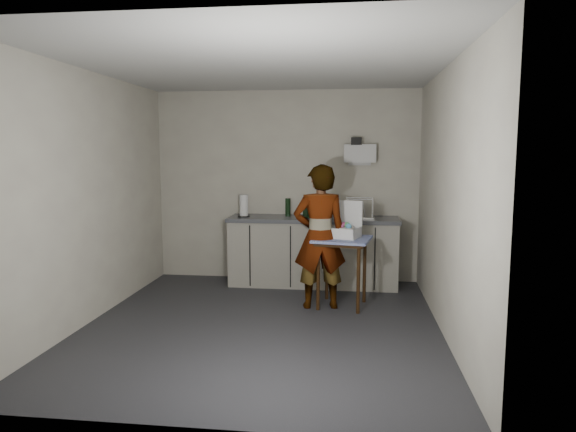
# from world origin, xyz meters

# --- Properties ---
(ground) EXTENTS (4.00, 4.00, 0.00)m
(ground) POSITION_xyz_m (0.00, 0.00, 0.00)
(ground) COLOR #26252A
(ground) RESTS_ON ground
(wall_back) EXTENTS (3.60, 0.02, 2.60)m
(wall_back) POSITION_xyz_m (0.00, 1.99, 1.30)
(wall_back) COLOR beige
(wall_back) RESTS_ON ground
(wall_right) EXTENTS (0.02, 4.00, 2.60)m
(wall_right) POSITION_xyz_m (1.79, 0.00, 1.30)
(wall_right) COLOR beige
(wall_right) RESTS_ON ground
(wall_left) EXTENTS (0.02, 4.00, 2.60)m
(wall_left) POSITION_xyz_m (-1.79, 0.00, 1.30)
(wall_left) COLOR beige
(wall_left) RESTS_ON ground
(ceiling) EXTENTS (3.60, 4.00, 0.01)m
(ceiling) POSITION_xyz_m (0.00, 0.00, 2.60)
(ceiling) COLOR silver
(ceiling) RESTS_ON wall_back
(kitchen_counter) EXTENTS (2.24, 0.62, 0.91)m
(kitchen_counter) POSITION_xyz_m (0.40, 1.70, 0.43)
(kitchen_counter) COLOR black
(kitchen_counter) RESTS_ON ground
(wall_shelf) EXTENTS (0.42, 0.18, 0.37)m
(wall_shelf) POSITION_xyz_m (1.00, 1.92, 1.75)
(wall_shelf) COLOR white
(wall_shelf) RESTS_ON ground
(side_table) EXTENTS (0.71, 0.71, 0.80)m
(side_table) POSITION_xyz_m (0.80, 0.78, 0.69)
(side_table) COLOR #31190B
(side_table) RESTS_ON ground
(standing_man) EXTENTS (0.66, 0.49, 1.63)m
(standing_man) POSITION_xyz_m (0.55, 0.70, 0.82)
(standing_man) COLOR #B2A593
(standing_man) RESTS_ON ground
(soap_bottle) EXTENTS (0.10, 0.10, 0.26)m
(soap_bottle) POSITION_xyz_m (0.31, 1.62, 1.04)
(soap_bottle) COLOR black
(soap_bottle) RESTS_ON kitchen_counter
(soda_can) EXTENTS (0.06, 0.06, 0.12)m
(soda_can) POSITION_xyz_m (0.38, 1.67, 0.97)
(soda_can) COLOR red
(soda_can) RESTS_ON kitchen_counter
(dark_bottle) EXTENTS (0.07, 0.07, 0.24)m
(dark_bottle) POSITION_xyz_m (0.05, 1.77, 1.03)
(dark_bottle) COLOR black
(dark_bottle) RESTS_ON kitchen_counter
(paper_towel) EXTENTS (0.17, 0.17, 0.30)m
(paper_towel) POSITION_xyz_m (-0.52, 1.64, 1.05)
(paper_towel) COLOR black
(paper_towel) RESTS_ON kitchen_counter
(dish_rack) EXTENTS (0.38, 0.28, 0.26)m
(dish_rack) POSITION_xyz_m (1.00, 1.73, 0.97)
(dish_rack) COLOR white
(dish_rack) RESTS_ON kitchen_counter
(bakery_box) EXTENTS (0.38, 0.38, 0.41)m
(bakery_box) POSITION_xyz_m (0.84, 0.81, 0.89)
(bakery_box) COLOR white
(bakery_box) RESTS_ON side_table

